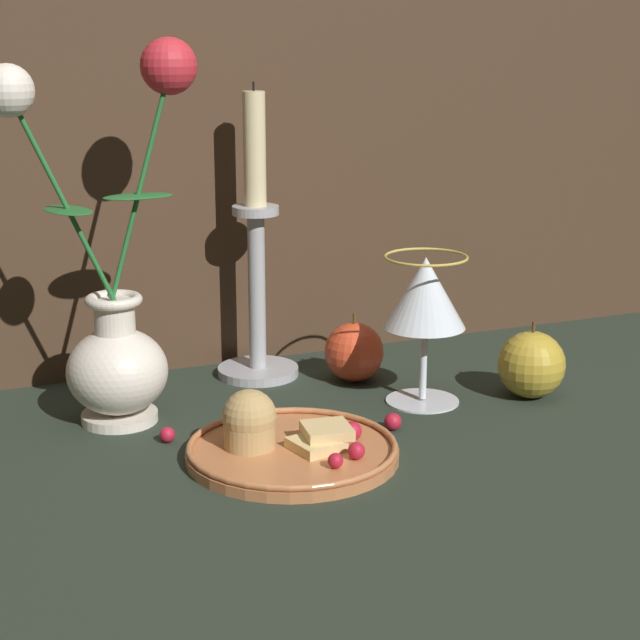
{
  "coord_description": "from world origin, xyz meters",
  "views": [
    {
      "loc": [
        -0.4,
        -0.95,
        0.39
      ],
      "look_at": [
        0.01,
        0.03,
        0.1
      ],
      "focal_mm": 60.0,
      "sensor_mm": 36.0,
      "label": 1
    }
  ],
  "objects_px": {
    "vase": "(115,308)",
    "wine_glass": "(425,298)",
    "candlestick": "(256,270)",
    "apple_beside_vase": "(354,352)",
    "apple_near_glass": "(531,365)",
    "plate_with_pastries": "(285,443)"
  },
  "relations": [
    {
      "from": "apple_near_glass",
      "to": "vase",
      "type": "bearing_deg",
      "value": 167.19
    },
    {
      "from": "apple_beside_vase",
      "to": "candlestick",
      "type": "bearing_deg",
      "value": 147.71
    },
    {
      "from": "vase",
      "to": "plate_with_pastries",
      "type": "bearing_deg",
      "value": -52.27
    },
    {
      "from": "candlestick",
      "to": "apple_near_glass",
      "type": "height_order",
      "value": "candlestick"
    },
    {
      "from": "wine_glass",
      "to": "apple_beside_vase",
      "type": "distance_m",
      "value": 0.13
    },
    {
      "from": "plate_with_pastries",
      "to": "wine_glass",
      "type": "relative_size",
      "value": 1.24
    },
    {
      "from": "apple_beside_vase",
      "to": "apple_near_glass",
      "type": "relative_size",
      "value": 0.93
    },
    {
      "from": "candlestick",
      "to": "apple_near_glass",
      "type": "xyz_separation_m",
      "value": [
        0.25,
        -0.19,
        -0.09
      ]
    },
    {
      "from": "wine_glass",
      "to": "plate_with_pastries",
      "type": "bearing_deg",
      "value": -155.2
    },
    {
      "from": "plate_with_pastries",
      "to": "apple_near_glass",
      "type": "height_order",
      "value": "apple_near_glass"
    },
    {
      "from": "vase",
      "to": "wine_glass",
      "type": "relative_size",
      "value": 2.37
    },
    {
      "from": "candlestick",
      "to": "apple_beside_vase",
      "type": "distance_m",
      "value": 0.15
    },
    {
      "from": "plate_with_pastries",
      "to": "apple_beside_vase",
      "type": "distance_m",
      "value": 0.24
    },
    {
      "from": "apple_near_glass",
      "to": "wine_glass",
      "type": "bearing_deg",
      "value": 165.24
    },
    {
      "from": "plate_with_pastries",
      "to": "candlestick",
      "type": "distance_m",
      "value": 0.28
    },
    {
      "from": "vase",
      "to": "apple_near_glass",
      "type": "xyz_separation_m",
      "value": [
        0.43,
        -0.1,
        -0.08
      ]
    },
    {
      "from": "vase",
      "to": "apple_beside_vase",
      "type": "height_order",
      "value": "vase"
    },
    {
      "from": "vase",
      "to": "wine_glass",
      "type": "distance_m",
      "value": 0.32
    },
    {
      "from": "vase",
      "to": "plate_with_pastries",
      "type": "xyz_separation_m",
      "value": [
        0.12,
        -0.16,
        -0.11
      ]
    },
    {
      "from": "plate_with_pastries",
      "to": "wine_glass",
      "type": "height_order",
      "value": "wine_glass"
    },
    {
      "from": "candlestick",
      "to": "apple_near_glass",
      "type": "bearing_deg",
      "value": -36.56
    },
    {
      "from": "candlestick",
      "to": "apple_beside_vase",
      "type": "relative_size",
      "value": 4.18
    }
  ]
}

